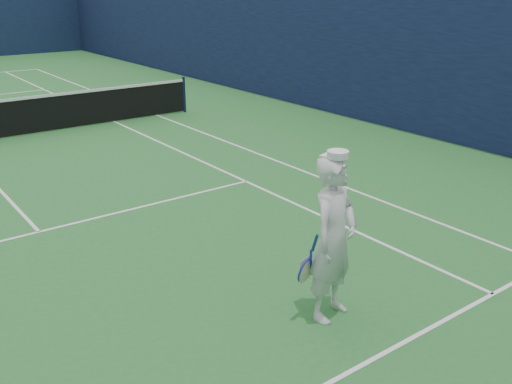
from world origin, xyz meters
The scene contains 1 object.
tennis_player centered at (2.09, -10.96, 1.01)m, with size 0.90×0.66×2.07m.
Camera 1 is at (-2.20, -15.22, 3.81)m, focal length 40.00 mm.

